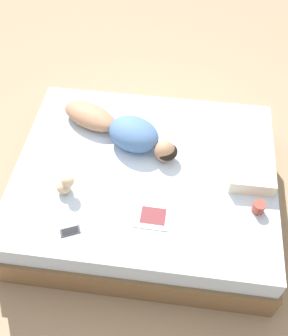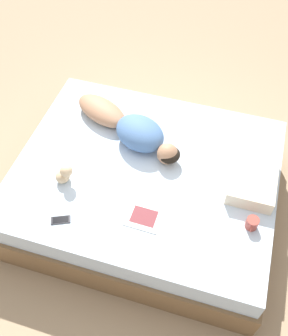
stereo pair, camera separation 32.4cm
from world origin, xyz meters
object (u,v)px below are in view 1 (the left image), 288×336
at_px(coffee_mug, 259,207).
at_px(cell_phone, 70,231).
at_px(person, 123,130).
at_px(open_magazine, 155,204).

height_order(coffee_mug, cell_phone, coffee_mug).
bearing_deg(cell_phone, person, 142.49).
xyz_separation_m(person, cell_phone, (0.98, -0.24, -0.10)).
height_order(open_magazine, cell_phone, same).
relative_size(open_magazine, coffee_mug, 3.78).
relative_size(person, open_magazine, 2.46).
distance_m(open_magazine, cell_phone, 0.68).
bearing_deg(coffee_mug, person, -118.02).
distance_m(person, coffee_mug, 1.31).
distance_m(person, open_magazine, 0.76).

